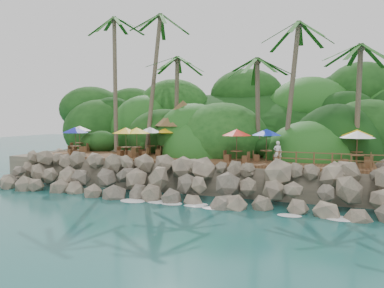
% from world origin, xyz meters
% --- Properties ---
extents(ground, '(140.00, 140.00, 0.00)m').
position_xyz_m(ground, '(0.00, 0.00, 0.00)').
color(ground, '#19514F').
rests_on(ground, ground).
extents(land_base, '(32.00, 25.20, 2.10)m').
position_xyz_m(land_base, '(0.00, 16.00, 1.05)').
color(land_base, gray).
rests_on(land_base, ground).
extents(jungle_hill, '(44.80, 28.00, 15.40)m').
position_xyz_m(jungle_hill, '(0.00, 23.50, 0.00)').
color(jungle_hill, '#143811').
rests_on(jungle_hill, ground).
extents(seawall, '(29.00, 4.00, 2.30)m').
position_xyz_m(seawall, '(0.00, 2.00, 1.15)').
color(seawall, gray).
rests_on(seawall, ground).
extents(terrace, '(26.00, 5.00, 0.20)m').
position_xyz_m(terrace, '(0.00, 6.00, 2.20)').
color(terrace, brown).
rests_on(terrace, land_base).
extents(jungle_foliage, '(44.00, 16.00, 12.00)m').
position_xyz_m(jungle_foliage, '(0.00, 15.00, 0.00)').
color(jungle_foliage, '#143811').
rests_on(jungle_foliage, ground).
extents(foam_line, '(25.20, 0.80, 0.06)m').
position_xyz_m(foam_line, '(0.00, 0.30, 0.03)').
color(foam_line, white).
rests_on(foam_line, ground).
extents(palms, '(26.16, 7.19, 13.57)m').
position_xyz_m(palms, '(1.26, 8.57, 12.08)').
color(palms, brown).
rests_on(palms, ground).
extents(palapa, '(4.90, 4.90, 4.60)m').
position_xyz_m(palapa, '(-2.14, 9.25, 5.79)').
color(palapa, brown).
rests_on(palapa, ground).
extents(dining_clusters, '(25.76, 5.36, 2.34)m').
position_xyz_m(dining_clusters, '(-0.50, 6.04, 4.24)').
color(dining_clusters, brown).
rests_on(dining_clusters, terrace).
extents(railing, '(7.20, 0.10, 1.00)m').
position_xyz_m(railing, '(10.38, 3.65, 2.91)').
color(railing, brown).
rests_on(railing, terrace).
extents(waiter, '(0.62, 0.45, 1.57)m').
position_xyz_m(waiter, '(6.78, 4.87, 3.08)').
color(waiter, white).
rests_on(waiter, terrace).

